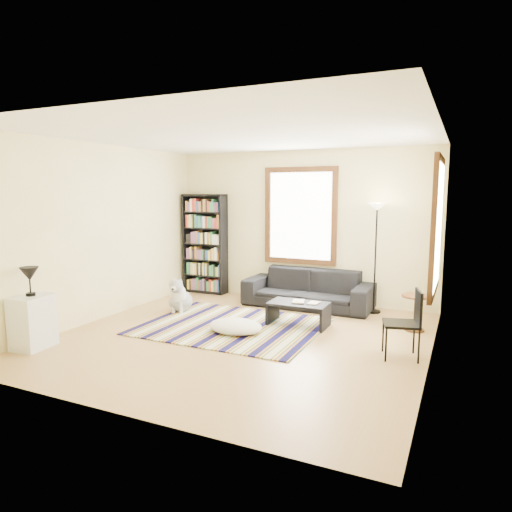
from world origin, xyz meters
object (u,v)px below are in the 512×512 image
at_px(sofa, 308,289).
at_px(bookshelf, 205,244).
at_px(side_table, 415,313).
at_px(coffee_table, 298,314).
at_px(white_cabinet, 33,322).
at_px(floor_lamp, 375,259).
at_px(dog, 181,295).
at_px(floor_cushion, 236,326).
at_px(folding_chair, 401,324).

distance_m(sofa, bookshelf, 2.40).
height_order(bookshelf, side_table, bookshelf).
bearing_deg(coffee_table, white_cabinet, -139.59).
bearing_deg(floor_lamp, sofa, -175.01).
xyz_separation_m(sofa, coffee_table, (0.23, -1.17, -0.15)).
bearing_deg(floor_lamp, dog, -156.36).
bearing_deg(floor_cushion, sofa, 76.26).
relative_size(side_table, white_cabinet, 0.77).
height_order(bookshelf, floor_lamp, bookshelf).
distance_m(floor_cushion, dog, 1.59).
bearing_deg(bookshelf, folding_chair, -28.11).
height_order(white_cabinet, dog, white_cabinet).
xyz_separation_m(floor_lamp, folding_chair, (0.70, -2.04, -0.50)).
relative_size(floor_cushion, dog, 1.36).
distance_m(floor_lamp, folding_chair, 2.21).
bearing_deg(folding_chair, side_table, 72.94).
bearing_deg(coffee_table, floor_cushion, -133.16).
relative_size(bookshelf, folding_chair, 2.33).
bearing_deg(folding_chair, bookshelf, 137.14).
xyz_separation_m(floor_cushion, dog, (-1.42, 0.69, 0.20)).
height_order(folding_chair, white_cabinet, folding_chair).
bearing_deg(floor_cushion, side_table, 27.28).
xyz_separation_m(sofa, white_cabinet, (-2.61, -3.58, 0.02)).
bearing_deg(coffee_table, sofa, 101.39).
height_order(sofa, folding_chair, folding_chair).
relative_size(white_cabinet, dog, 1.18).
distance_m(floor_cushion, white_cabinet, 2.72).
bearing_deg(dog, coffee_table, -12.08).
height_order(folding_chair, dog, folding_chair).
distance_m(side_table, dog, 3.81).
bearing_deg(coffee_table, side_table, 15.76).
relative_size(side_table, dog, 0.91).
height_order(floor_lamp, dog, floor_lamp).
bearing_deg(coffee_table, bookshelf, 150.33).
relative_size(coffee_table, floor_cushion, 1.11).
bearing_deg(sofa, floor_lamp, 5.71).
xyz_separation_m(coffee_table, side_table, (1.66, 0.47, 0.09)).
distance_m(folding_chair, white_cabinet, 4.75).
distance_m(floor_lamp, side_table, 1.28).
bearing_deg(bookshelf, side_table, -13.04).
distance_m(coffee_table, floor_lamp, 1.73).
height_order(floor_cushion, dog, dog).
xyz_separation_m(bookshelf, dog, (0.40, -1.50, -0.70)).
xyz_separation_m(coffee_table, dog, (-2.12, -0.06, 0.12)).
distance_m(sofa, dog, 2.25).
bearing_deg(floor_cushion, coffee_table, 46.84).
xyz_separation_m(sofa, side_table, (1.89, -0.70, -0.06)).
distance_m(bookshelf, dog, 1.70).
distance_m(bookshelf, coffee_table, 3.01).
relative_size(floor_lamp, white_cabinet, 2.66).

